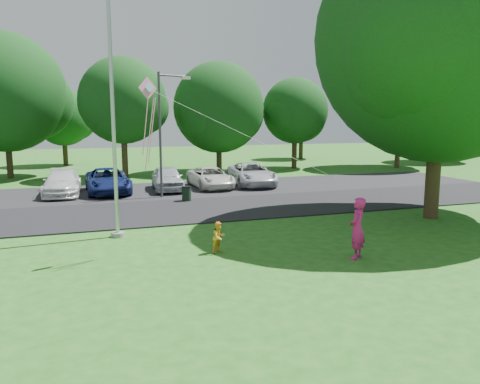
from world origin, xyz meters
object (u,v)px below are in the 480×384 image
object	(u,v)px
woman	(357,228)
kite	(152,104)
trash_can	(187,194)
street_lamp	(164,123)
child_yellow	(219,237)
big_tree	(441,43)
flagpole	(113,123)

from	to	relation	value
woman	kite	distance (m)	7.37
kite	woman	bearing A→B (deg)	-51.52
trash_can	kite	bearing A→B (deg)	-108.03
street_lamp	trash_can	size ratio (longest dim) A/B	8.28
woman	kite	xyz separation A→B (m)	(-5.84, 2.38, 3.81)
street_lamp	child_yellow	bearing A→B (deg)	-106.06
street_lamp	big_tree	xyz separation A→B (m)	(10.00, -9.20, 3.33)
street_lamp	big_tree	size ratio (longest dim) A/B	0.52
trash_can	big_tree	world-z (taller)	big_tree
child_yellow	kite	distance (m)	4.71
child_yellow	flagpole	bearing A→B (deg)	105.51
child_yellow	street_lamp	bearing A→B (deg)	61.49
kite	trash_can	bearing A→B (deg)	42.61
trash_can	kite	xyz separation A→B (m)	(-3.01, -9.25, 4.36)
street_lamp	trash_can	xyz separation A→B (m)	(0.78, -1.69, -3.66)
big_tree	woman	xyz separation A→B (m)	(-6.39, -4.12, -6.43)
street_lamp	kite	bearing A→B (deg)	-116.28
big_tree	street_lamp	bearing A→B (deg)	137.40
big_tree	woman	world-z (taller)	big_tree
woman	kite	size ratio (longest dim) A/B	0.31
street_lamp	trash_can	world-z (taller)	street_lamp
child_yellow	kite	xyz separation A→B (m)	(-1.97, 0.35, 4.26)
flagpole	trash_can	bearing A→B (deg)	57.93
child_yellow	big_tree	bearing A→B (deg)	-15.72
big_tree	woman	distance (m)	9.96
trash_can	child_yellow	xyz separation A→B (m)	(-1.04, -9.59, 0.10)
woman	flagpole	bearing A→B (deg)	-78.47
woman	big_tree	bearing A→B (deg)	171.83
trash_can	child_yellow	size ratio (longest dim) A/B	0.79
big_tree	child_yellow	bearing A→B (deg)	-168.53
flagpole	big_tree	distance (m)	13.66
street_lamp	child_yellow	xyz separation A→B (m)	(-0.26, -11.28, -3.56)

